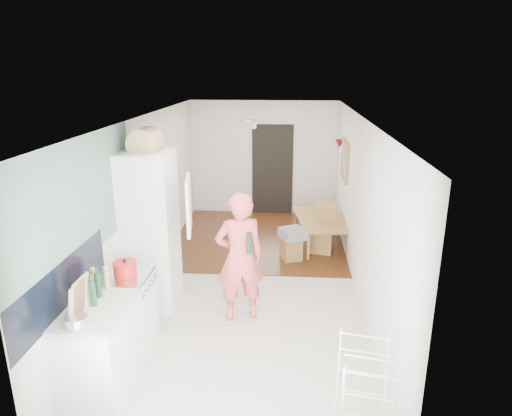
# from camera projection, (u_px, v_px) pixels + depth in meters

# --- Properties ---
(room_shell) EXTENTS (3.20, 7.00, 2.50)m
(room_shell) POSITION_uv_depth(u_px,v_px,m) (250.00, 204.00, 6.71)
(room_shell) COLOR beige
(room_shell) RESTS_ON ground
(floor) EXTENTS (3.20, 7.00, 0.01)m
(floor) POSITION_uv_depth(u_px,v_px,m) (250.00, 281.00, 7.08)
(floor) COLOR beige
(floor) RESTS_ON ground
(wood_floor_overlay) EXTENTS (3.20, 3.30, 0.01)m
(wood_floor_overlay) POSITION_uv_depth(u_px,v_px,m) (258.00, 238.00, 8.84)
(wood_floor_overlay) COLOR #572813
(wood_floor_overlay) RESTS_ON room_shell
(sage_wall_panel) EXTENTS (0.02, 3.00, 1.30)m
(sage_wall_panel) POSITION_uv_depth(u_px,v_px,m) (80.00, 201.00, 4.74)
(sage_wall_panel) COLOR slate
(sage_wall_panel) RESTS_ON room_shell
(tile_splashback) EXTENTS (0.02, 1.90, 0.50)m
(tile_splashback) POSITION_uv_depth(u_px,v_px,m) (64.00, 286.00, 4.42)
(tile_splashback) COLOR black
(tile_splashback) RESTS_ON room_shell
(doorway_recess) EXTENTS (0.90, 0.04, 2.00)m
(doorway_recess) POSITION_uv_depth(u_px,v_px,m) (272.00, 170.00, 10.08)
(doorway_recess) COLOR black
(doorway_recess) RESTS_ON room_shell
(base_cabinet) EXTENTS (0.60, 0.90, 0.86)m
(base_cabinet) POSITION_uv_depth(u_px,v_px,m) (100.00, 351.00, 4.61)
(base_cabinet) COLOR white
(base_cabinet) RESTS_ON room_shell
(worktop) EXTENTS (0.62, 0.92, 0.06)m
(worktop) POSITION_uv_depth(u_px,v_px,m) (95.00, 311.00, 4.48)
(worktop) COLOR silver
(worktop) RESTS_ON room_shell
(range_cooker) EXTENTS (0.60, 0.60, 0.88)m
(range_cooker) POSITION_uv_depth(u_px,v_px,m) (126.00, 312.00, 5.33)
(range_cooker) COLOR white
(range_cooker) RESTS_ON room_shell
(cooker_top) EXTENTS (0.60, 0.60, 0.04)m
(cooker_top) POSITION_uv_depth(u_px,v_px,m) (122.00, 277.00, 5.19)
(cooker_top) COLOR silver
(cooker_top) RESTS_ON room_shell
(fridge_housing) EXTENTS (0.66, 0.66, 2.15)m
(fridge_housing) POSITION_uv_depth(u_px,v_px,m) (150.00, 231.00, 6.11)
(fridge_housing) COLOR white
(fridge_housing) RESTS_ON room_shell
(fridge_door) EXTENTS (0.14, 0.56, 0.70)m
(fridge_door) POSITION_uv_depth(u_px,v_px,m) (189.00, 205.00, 5.63)
(fridge_door) COLOR white
(fridge_door) RESTS_ON room_shell
(fridge_interior) EXTENTS (0.02, 0.52, 0.66)m
(fridge_interior) POSITION_uv_depth(u_px,v_px,m) (171.00, 198.00, 5.94)
(fridge_interior) COLOR white
(fridge_interior) RESTS_ON room_shell
(pinboard) EXTENTS (0.03, 0.90, 0.70)m
(pinboard) POSITION_uv_depth(u_px,v_px,m) (345.00, 160.00, 8.31)
(pinboard) COLOR tan
(pinboard) RESTS_ON room_shell
(pinboard_frame) EXTENTS (0.00, 0.94, 0.74)m
(pinboard_frame) POSITION_uv_depth(u_px,v_px,m) (344.00, 160.00, 8.31)
(pinboard_frame) COLOR olive
(pinboard_frame) RESTS_ON room_shell
(wall_sconce) EXTENTS (0.18, 0.18, 0.16)m
(wall_sconce) POSITION_uv_depth(u_px,v_px,m) (340.00, 144.00, 8.87)
(wall_sconce) COLOR maroon
(wall_sconce) RESTS_ON room_shell
(person) EXTENTS (0.85, 0.69, 2.03)m
(person) POSITION_uv_depth(u_px,v_px,m) (239.00, 246.00, 5.76)
(person) COLOR #F35B5A
(person) RESTS_ON floor
(dining_table) EXTENTS (0.89, 1.37, 0.45)m
(dining_table) POSITION_uv_depth(u_px,v_px,m) (322.00, 234.00, 8.45)
(dining_table) COLOR olive
(dining_table) RESTS_ON floor
(dining_chair) EXTENTS (0.45, 0.45, 0.90)m
(dining_chair) POSITION_uv_depth(u_px,v_px,m) (323.00, 228.00, 8.07)
(dining_chair) COLOR olive
(dining_chair) RESTS_ON floor
(stool) EXTENTS (0.40, 0.40, 0.40)m
(stool) POSITION_uv_depth(u_px,v_px,m) (291.00, 249.00, 7.81)
(stool) COLOR olive
(stool) RESTS_ON floor
(grey_drape) EXTENTS (0.52, 0.52, 0.17)m
(grey_drape) POSITION_uv_depth(u_px,v_px,m) (293.00, 234.00, 7.69)
(grey_drape) COLOR gray
(grey_drape) RESTS_ON stool
(drying_rack) EXTENTS (0.53, 0.50, 0.90)m
(drying_rack) POSITION_uv_depth(u_px,v_px,m) (365.00, 389.00, 4.05)
(drying_rack) COLOR white
(drying_rack) RESTS_ON floor
(bread_bin) EXTENTS (0.43, 0.41, 0.21)m
(bread_bin) POSITION_uv_depth(u_px,v_px,m) (145.00, 143.00, 5.82)
(bread_bin) COLOR tan
(bread_bin) RESTS_ON fridge_housing
(red_casserole) EXTENTS (0.29, 0.29, 0.16)m
(red_casserole) POSITION_uv_depth(u_px,v_px,m) (125.00, 268.00, 5.17)
(red_casserole) COLOR red
(red_casserole) RESTS_ON cooker_top
(steel_pan) EXTENTS (0.25, 0.25, 0.10)m
(steel_pan) POSITION_uv_depth(u_px,v_px,m) (76.00, 322.00, 4.14)
(steel_pan) COLOR silver
(steel_pan) RESTS_ON worktop
(held_bottle) EXTENTS (0.06, 0.06, 0.28)m
(held_bottle) POSITION_uv_depth(u_px,v_px,m) (249.00, 243.00, 5.63)
(held_bottle) COLOR #1A3C1F
(held_bottle) RESTS_ON person
(bottle_a) EXTENTS (0.08, 0.08, 0.27)m
(bottle_a) POSITION_uv_depth(u_px,v_px,m) (93.00, 293.00, 4.48)
(bottle_a) COLOR #1A3C1F
(bottle_a) RESTS_ON worktop
(bottle_b) EXTENTS (0.06, 0.06, 0.27)m
(bottle_b) POSITION_uv_depth(u_px,v_px,m) (98.00, 285.00, 4.65)
(bottle_b) COLOR #1A3C1F
(bottle_b) RESTS_ON worktop
(bottle_c) EXTENTS (0.10, 0.10, 0.19)m
(bottle_c) POSITION_uv_depth(u_px,v_px,m) (83.00, 298.00, 4.47)
(bottle_c) COLOR beige
(bottle_c) RESTS_ON worktop
(pepper_mill_front) EXTENTS (0.06, 0.06, 0.22)m
(pepper_mill_front) POSITION_uv_depth(u_px,v_px,m) (94.00, 282.00, 4.77)
(pepper_mill_front) COLOR tan
(pepper_mill_front) RESTS_ON worktop
(pepper_mill_back) EXTENTS (0.07, 0.07, 0.21)m
(pepper_mill_back) POSITION_uv_depth(u_px,v_px,m) (107.00, 279.00, 4.85)
(pepper_mill_back) COLOR tan
(pepper_mill_back) RESTS_ON worktop
(chopping_boards) EXTENTS (0.11, 0.28, 0.38)m
(chopping_boards) POSITION_uv_depth(u_px,v_px,m) (78.00, 298.00, 4.28)
(chopping_boards) COLOR tan
(chopping_boards) RESTS_ON worktop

